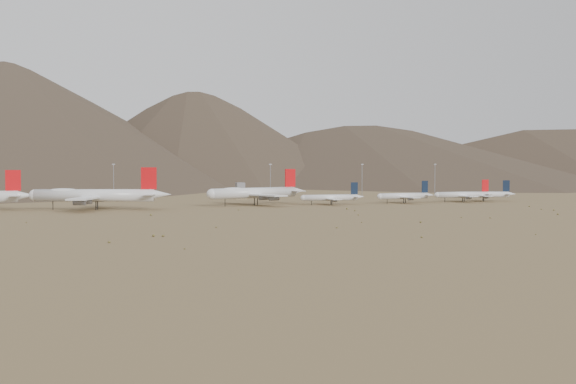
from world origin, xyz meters
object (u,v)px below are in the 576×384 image
object	(u,v)px
widebody_east	(255,193)
control_tower	(240,192)
narrowbody_b	(405,196)
widebody_centre	(95,195)
narrowbody_a	(332,198)

from	to	relation	value
widebody_east	control_tower	world-z (taller)	widebody_east
narrowbody_b	control_tower	world-z (taller)	narrowbody_b
widebody_east	narrowbody_b	world-z (taller)	widebody_east
widebody_centre	narrowbody_b	size ratio (longest dim) A/B	1.74
narrowbody_b	widebody_centre	bearing A→B (deg)	175.19
widebody_centre	widebody_east	distance (m)	98.78
widebody_centre	control_tower	bearing A→B (deg)	60.71
narrowbody_a	narrowbody_b	distance (m)	52.72
narrowbody_a	widebody_east	bearing A→B (deg)	165.66
widebody_east	narrowbody_b	distance (m)	99.54
control_tower	widebody_east	bearing A→B (deg)	-98.37
narrowbody_b	narrowbody_a	bearing A→B (deg)	176.36
widebody_centre	narrowbody_b	bearing A→B (deg)	21.15
narrowbody_a	control_tower	bearing A→B (deg)	112.06
widebody_east	control_tower	xyz separation A→B (m)	(11.69, 79.46, -2.36)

